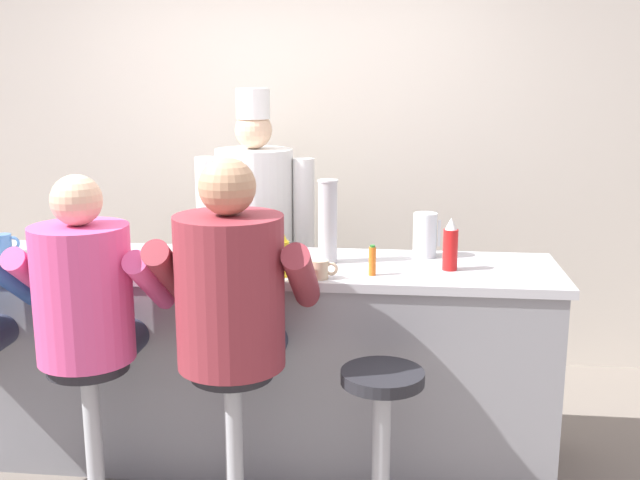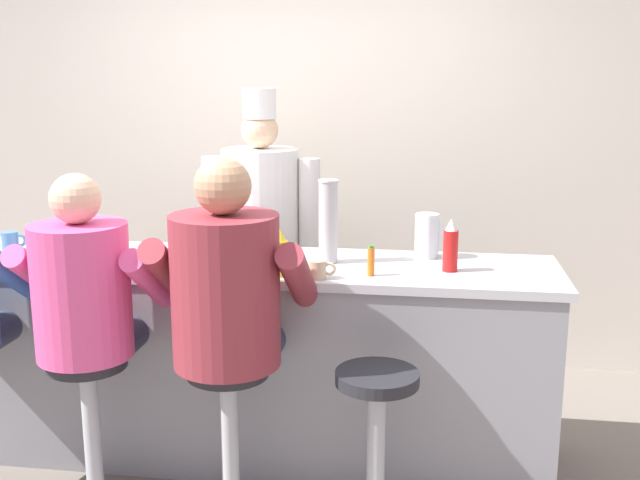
% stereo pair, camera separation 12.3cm
% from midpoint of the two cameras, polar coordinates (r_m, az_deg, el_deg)
% --- Properties ---
extents(wall_back, '(10.00, 0.06, 2.70)m').
position_cam_midpoint_polar(wall_back, '(4.79, -1.21, 6.76)').
color(wall_back, beige).
rests_on(wall_back, ground_plane).
extents(diner_counter, '(2.92, 0.66, 0.97)m').
position_cam_midpoint_polar(diner_counter, '(3.67, -4.78, -8.98)').
color(diner_counter, gray).
rests_on(diner_counter, ground_plane).
extents(ketchup_bottle_red, '(0.07, 0.07, 0.24)m').
position_cam_midpoint_polar(ketchup_bottle_red, '(3.36, 10.95, -0.52)').
color(ketchup_bottle_red, red).
rests_on(ketchup_bottle_red, diner_counter).
extents(mustard_bottle_yellow, '(0.07, 0.07, 0.21)m').
position_cam_midpoint_polar(mustard_bottle_yellow, '(3.23, -1.98, -1.08)').
color(mustard_bottle_yellow, yellow).
rests_on(mustard_bottle_yellow, diner_counter).
extents(hot_sauce_bottle_orange, '(0.03, 0.03, 0.13)m').
position_cam_midpoint_polar(hot_sauce_bottle_orange, '(3.25, 4.99, -1.62)').
color(hot_sauce_bottle_orange, orange).
rests_on(hot_sauce_bottle_orange, diner_counter).
extents(water_pitcher_clear, '(0.13, 0.11, 0.21)m').
position_cam_midpoint_polar(water_pitcher_clear, '(3.59, 9.12, 0.32)').
color(water_pitcher_clear, silver).
rests_on(water_pitcher_clear, diner_counter).
extents(breakfast_plate, '(0.23, 0.23, 0.05)m').
position_cam_midpoint_polar(breakfast_plate, '(3.55, -8.34, -1.33)').
color(breakfast_plate, white).
rests_on(breakfast_plate, diner_counter).
extents(cereal_bowl, '(0.16, 0.16, 0.05)m').
position_cam_midpoint_polar(cereal_bowl, '(3.55, -18.17, -1.67)').
color(cereal_bowl, white).
rests_on(cereal_bowl, diner_counter).
extents(coffee_mug_tan, '(0.12, 0.08, 0.08)m').
position_cam_midpoint_polar(coffee_mug_tan, '(3.20, 0.98, -2.26)').
color(coffee_mug_tan, beige).
rests_on(coffee_mug_tan, diner_counter).
extents(coffee_mug_blue, '(0.13, 0.08, 0.09)m').
position_cam_midpoint_polar(coffee_mug_blue, '(3.99, -21.67, -0.07)').
color(coffee_mug_blue, '#4C7AB2').
rests_on(coffee_mug_blue, diner_counter).
extents(cup_stack_steel, '(0.09, 0.09, 0.39)m').
position_cam_midpoint_polar(cup_stack_steel, '(3.44, 1.66, 1.43)').
color(cup_stack_steel, '#B7BABF').
rests_on(cup_stack_steel, diner_counter).
extents(napkin_dispenser_chrome, '(0.13, 0.08, 0.12)m').
position_cam_midpoint_polar(napkin_dispenser_chrome, '(3.29, -7.78, -1.61)').
color(napkin_dispenser_chrome, silver).
rests_on(napkin_dispenser_chrome, diner_counter).
extents(diner_seated_pink, '(0.59, 0.59, 1.45)m').
position_cam_midpoint_polar(diner_seated_pink, '(3.20, -16.33, -4.43)').
color(diner_seated_pink, '#B2B5BA').
rests_on(diner_seated_pink, ground_plane).
extents(diner_seated_maroon, '(0.65, 0.64, 1.52)m').
position_cam_midpoint_polar(diner_seated_maroon, '(3.00, -5.82, -4.46)').
color(diner_seated_maroon, '#B2B5BA').
rests_on(diner_seated_maroon, ground_plane).
extents(empty_stool_round, '(0.33, 0.33, 0.69)m').
position_cam_midpoint_polar(empty_stool_round, '(3.06, 5.50, -13.97)').
color(empty_stool_round, '#B2B5BA').
rests_on(empty_stool_round, ground_plane).
extents(cook_in_whites_near, '(0.69, 0.44, 1.75)m').
position_cam_midpoint_polar(cook_in_whites_near, '(4.32, -3.68, 0.93)').
color(cook_in_whites_near, '#232328').
rests_on(cook_in_whites_near, ground_plane).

